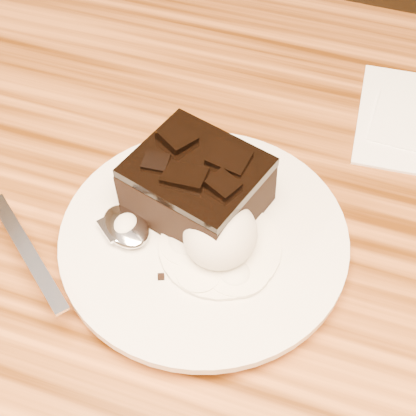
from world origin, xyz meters
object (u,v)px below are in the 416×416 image
(plate, at_px, (204,242))
(brownie, at_px, (197,188))
(spoon, at_px, (126,228))
(ice_cream_scoop, at_px, (220,234))

(plate, xyz_separation_m, brownie, (-0.01, 0.03, 0.03))
(brownie, distance_m, spoon, 0.06)
(brownie, height_order, ice_cream_scoop, brownie)
(plate, bearing_deg, brownie, 119.15)
(ice_cream_scoop, bearing_deg, plate, 151.95)
(plate, height_order, ice_cream_scoop, ice_cream_scoop)
(ice_cream_scoop, xyz_separation_m, spoon, (-0.07, -0.01, -0.01))
(ice_cream_scoop, height_order, spoon, ice_cream_scoop)
(plate, height_order, spoon, spoon)
(plate, distance_m, spoon, 0.06)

